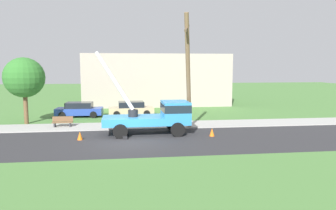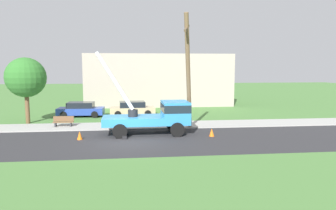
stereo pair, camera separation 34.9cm
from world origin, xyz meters
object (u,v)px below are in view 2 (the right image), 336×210
at_px(traffic_cone_behind, 80,135).
at_px(traffic_cone_curbside, 182,126).
at_px(park_bench, 63,122).
at_px(roadside_tree_near, 26,78).
at_px(leaning_utility_pole, 188,72).
at_px(parked_sedan_blue, 81,109).
at_px(utility_truck, 158,115).
at_px(parked_sedan_tan, 132,109).
at_px(traffic_cone_ahead, 212,132).

xyz_separation_m(traffic_cone_behind, traffic_cone_curbside, (7.33, 2.49, 0.00)).
distance_m(traffic_cone_behind, traffic_cone_curbside, 7.74).
bearing_deg(park_bench, traffic_cone_curbside, -12.06).
height_order(traffic_cone_behind, roadside_tree_near, roadside_tree_near).
height_order(leaning_utility_pole, parked_sedan_blue, leaning_utility_pole).
bearing_deg(utility_truck, parked_sedan_tan, 101.95).
height_order(utility_truck, roadside_tree_near, utility_truck).
relative_size(traffic_cone_curbside, park_bench, 0.35).
relative_size(parked_sedan_blue, parked_sedan_tan, 0.99).
height_order(parked_sedan_blue, roadside_tree_near, roadside_tree_near).
xyz_separation_m(utility_truck, traffic_cone_behind, (-5.36, -1.34, -1.13)).
height_order(parked_sedan_blue, parked_sedan_tan, same).
relative_size(utility_truck, parked_sedan_tan, 1.51).
xyz_separation_m(traffic_cone_ahead, parked_sedan_blue, (-10.56, 10.06, 0.43)).
relative_size(traffic_cone_behind, park_bench, 0.35).
bearing_deg(traffic_cone_ahead, traffic_cone_behind, -179.98).
bearing_deg(park_bench, parked_sedan_tan, 45.23).
bearing_deg(traffic_cone_behind, parked_sedan_tan, 70.71).
distance_m(traffic_cone_curbside, parked_sedan_blue, 11.63).
relative_size(traffic_cone_ahead, roadside_tree_near, 0.10).
relative_size(traffic_cone_behind, parked_sedan_blue, 0.13).
height_order(utility_truck, traffic_cone_curbside, utility_truck).
relative_size(leaning_utility_pole, park_bench, 5.43).
bearing_deg(parked_sedan_tan, parked_sedan_blue, 179.77).
bearing_deg(parked_sedan_tan, traffic_cone_behind, -109.29).
relative_size(traffic_cone_ahead, parked_sedan_tan, 0.12).
relative_size(traffic_cone_ahead, park_bench, 0.35).
bearing_deg(parked_sedan_tan, park_bench, -134.77).
distance_m(leaning_utility_pole, traffic_cone_ahead, 4.84).
xyz_separation_m(traffic_cone_behind, roadside_tree_near, (-5.44, 6.73, 3.65)).
relative_size(leaning_utility_pole, parked_sedan_blue, 1.95).
bearing_deg(park_bench, parked_sedan_blue, 84.87).
bearing_deg(roadside_tree_near, traffic_cone_curbside, -18.37).
distance_m(utility_truck, roadside_tree_near, 12.33).
relative_size(utility_truck, traffic_cone_ahead, 12.18).
relative_size(leaning_utility_pole, traffic_cone_behind, 15.52).
relative_size(park_bench, roadside_tree_near, 0.28).
bearing_deg(parked_sedan_tan, roadside_tree_near, -159.71).
height_order(traffic_cone_behind, park_bench, park_bench).
xyz_separation_m(utility_truck, park_bench, (-7.35, 3.15, -0.95)).
bearing_deg(traffic_cone_curbside, leaning_utility_pole, -49.90).
relative_size(utility_truck, roadside_tree_near, 1.21).
xyz_separation_m(leaning_utility_pole, parked_sedan_tan, (-4.19, 8.00, -3.74)).
bearing_deg(parked_sedan_tan, traffic_cone_curbside, -63.19).
bearing_deg(leaning_utility_pole, traffic_cone_ahead, -56.43).
height_order(leaning_utility_pole, parked_sedan_tan, leaning_utility_pole).
height_order(traffic_cone_ahead, parked_sedan_blue, parked_sedan_blue).
xyz_separation_m(parked_sedan_blue, roadside_tree_near, (-3.94, -3.33, 3.22)).
xyz_separation_m(utility_truck, traffic_cone_curbside, (1.97, 1.16, -1.13)).
relative_size(parked_sedan_tan, roadside_tree_near, 0.80).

